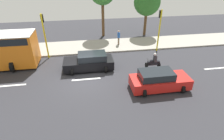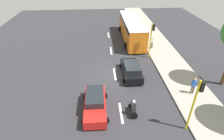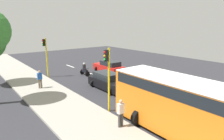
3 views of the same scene
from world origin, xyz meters
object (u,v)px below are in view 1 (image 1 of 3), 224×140
(car_black, at_px, (89,62))
(traffic_light_midblock, at_px, (160,25))
(traffic_light_corner, at_px, (44,30))
(pedestrian_near_signal, at_px, (119,37))
(motorcycle, at_px, (153,62))
(car_red, at_px, (159,80))
(pedestrian_by_tree, at_px, (25,46))
(street_tree_center, at_px, (147,2))

(car_black, height_order, traffic_light_midblock, traffic_light_midblock)
(car_black, xyz_separation_m, traffic_light_corner, (3.08, 4.07, 2.22))
(pedestrian_near_signal, bearing_deg, motorcycle, -160.72)
(motorcycle, xyz_separation_m, traffic_light_corner, (3.88, 9.85, 2.29))
(pedestrian_near_signal, bearing_deg, car_black, 144.64)
(car_red, relative_size, pedestrian_by_tree, 2.64)
(pedestrian_by_tree, relative_size, traffic_light_midblock, 0.38)
(car_red, xyz_separation_m, traffic_light_corner, (6.99, 9.13, 2.22))
(traffic_light_midblock, bearing_deg, pedestrian_by_tree, 86.57)
(car_black, relative_size, car_red, 0.99)
(car_black, distance_m, pedestrian_by_tree, 7.54)
(car_black, relative_size, street_tree_center, 0.74)
(traffic_light_corner, bearing_deg, pedestrian_near_signal, -74.73)
(motorcycle, height_order, traffic_light_midblock, traffic_light_midblock)
(pedestrian_by_tree, bearing_deg, traffic_light_midblock, -93.43)
(car_black, relative_size, traffic_light_corner, 0.99)
(traffic_light_corner, bearing_deg, car_black, -127.10)
(car_red, xyz_separation_m, motorcycle, (3.11, -0.72, -0.07))
(car_red, relative_size, pedestrian_near_signal, 2.64)
(car_red, xyz_separation_m, pedestrian_by_tree, (7.83, 11.50, 0.35))
(car_red, xyz_separation_m, street_tree_center, (12.46, -2.91, 3.57))
(pedestrian_near_signal, xyz_separation_m, traffic_light_corner, (-2.12, 7.75, 1.87))
(car_black, height_order, pedestrian_near_signal, pedestrian_near_signal)
(street_tree_center, bearing_deg, motorcycle, 166.82)
(motorcycle, relative_size, pedestrian_by_tree, 0.91)
(car_red, height_order, street_tree_center, street_tree_center)
(car_red, height_order, pedestrian_by_tree, pedestrian_by_tree)
(traffic_light_midblock, height_order, street_tree_center, street_tree_center)
(pedestrian_by_tree, xyz_separation_m, traffic_light_corner, (-0.84, -2.37, 1.87))
(traffic_light_corner, height_order, traffic_light_midblock, same)
(car_red, relative_size, street_tree_center, 0.74)
(pedestrian_by_tree, xyz_separation_m, street_tree_center, (4.64, -14.41, 3.22))
(car_red, bearing_deg, pedestrian_by_tree, 55.75)
(car_red, bearing_deg, street_tree_center, -13.15)
(car_black, relative_size, traffic_light_midblock, 0.99)
(traffic_light_midblock, bearing_deg, car_black, 111.97)
(motorcycle, bearing_deg, pedestrian_by_tree, 68.87)
(traffic_light_corner, xyz_separation_m, street_tree_center, (5.48, -12.04, 1.35))
(car_black, distance_m, motorcycle, 5.84)
(car_red, bearing_deg, traffic_light_corner, 52.57)
(pedestrian_near_signal, bearing_deg, traffic_light_corner, 105.27)
(motorcycle, xyz_separation_m, traffic_light_midblock, (3.88, -1.84, 2.29))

